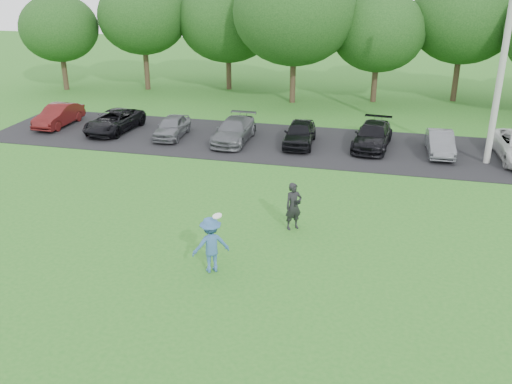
% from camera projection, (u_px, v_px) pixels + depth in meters
% --- Properties ---
extents(ground, '(100.00, 100.00, 0.00)m').
position_uv_depth(ground, '(228.00, 278.00, 16.54)').
color(ground, '#256A1E').
rests_on(ground, ground).
extents(parking_lot, '(32.00, 6.50, 0.03)m').
position_uv_depth(parking_lot, '(301.00, 144.00, 28.20)').
color(parking_lot, black).
rests_on(parking_lot, ground).
extents(utility_pole, '(0.28, 0.28, 10.43)m').
position_uv_depth(utility_pole, '(506.00, 45.00, 23.70)').
color(utility_pole, '#A5A5A0').
rests_on(utility_pole, ground).
extents(frisbee_player, '(1.29, 1.14, 1.97)m').
position_uv_depth(frisbee_player, '(211.00, 245.00, 16.62)').
color(frisbee_player, '#335C91').
rests_on(frisbee_player, ground).
extents(camera_bystander, '(0.72, 0.69, 1.66)m').
position_uv_depth(camera_bystander, '(294.00, 206.00, 19.24)').
color(camera_bystander, black).
rests_on(camera_bystander, ground).
extents(parked_cars, '(28.27, 4.76, 1.26)m').
position_uv_depth(parked_cars, '(321.00, 134.00, 27.75)').
color(parked_cars, '#4C1110').
rests_on(parked_cars, parking_lot).
extents(tree_row, '(42.39, 9.85, 8.64)m').
position_uv_depth(tree_row, '(354.00, 22.00, 34.75)').
color(tree_row, '#38281C').
rests_on(tree_row, ground).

